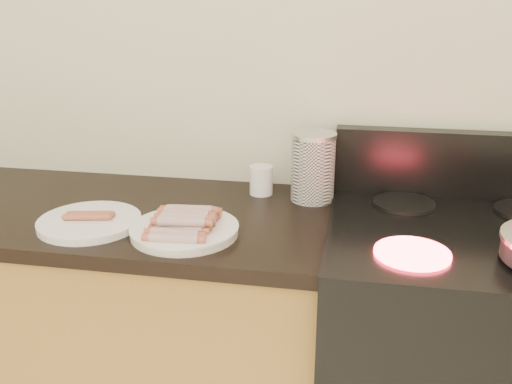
% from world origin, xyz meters
% --- Properties ---
extents(wall_back, '(4.00, 0.04, 2.60)m').
position_xyz_m(wall_back, '(0.00, 2.00, 1.30)').
color(wall_back, silver).
rests_on(wall_back, ground).
extents(stove, '(0.76, 0.65, 0.91)m').
position_xyz_m(stove, '(0.78, 1.68, 0.46)').
color(stove, black).
rests_on(stove, floor).
extents(stove_panel, '(0.76, 0.06, 0.20)m').
position_xyz_m(stove_panel, '(0.78, 1.96, 1.01)').
color(stove_panel, black).
rests_on(stove_panel, stove).
extents(burner_near_left, '(0.18, 0.18, 0.01)m').
position_xyz_m(burner_near_left, '(0.61, 1.51, 0.92)').
color(burner_near_left, '#FF1E2D').
rests_on(burner_near_left, stove).
extents(burner_far_left, '(0.18, 0.18, 0.01)m').
position_xyz_m(burner_far_left, '(0.61, 1.84, 0.92)').
color(burner_far_left, black).
rests_on(burner_far_left, stove).
extents(main_plate, '(0.32, 0.32, 0.02)m').
position_xyz_m(main_plate, '(0.03, 1.55, 0.91)').
color(main_plate, silver).
rests_on(main_plate, counter_slab).
extents(side_plate, '(0.34, 0.34, 0.02)m').
position_xyz_m(side_plate, '(-0.24, 1.56, 0.91)').
color(side_plate, white).
rests_on(side_plate, counter_slab).
extents(hotdog_pile, '(0.12, 0.22, 0.05)m').
position_xyz_m(hotdog_pile, '(0.03, 1.55, 0.94)').
color(hotdog_pile, '#95383D').
rests_on(hotdog_pile, main_plate).
extents(plain_sausages, '(0.12, 0.06, 0.02)m').
position_xyz_m(plain_sausages, '(-0.24, 1.56, 0.93)').
color(plain_sausages, '#DF8E55').
rests_on(plain_sausages, side_plate).
extents(canister, '(0.13, 0.13, 0.21)m').
position_xyz_m(canister, '(0.34, 1.87, 1.00)').
color(canister, white).
rests_on(canister, counter_slab).
extents(mug, '(0.07, 0.07, 0.09)m').
position_xyz_m(mug, '(0.18, 1.89, 0.95)').
color(mug, white).
rests_on(mug, counter_slab).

